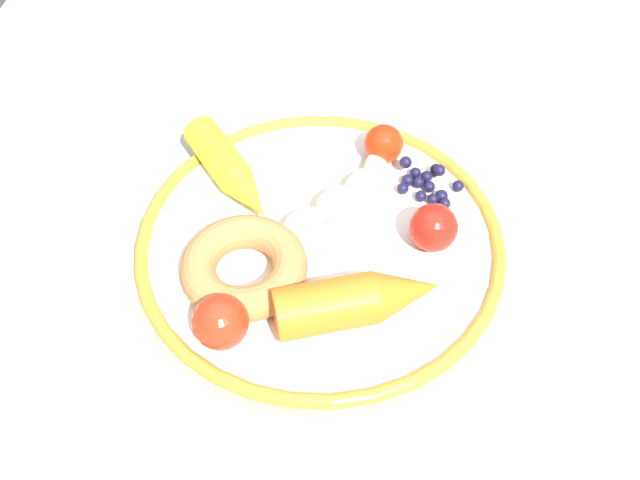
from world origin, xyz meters
The scene contains 10 objects.
dining_table centered at (0.00, 0.00, 0.67)m, with size 0.91×0.95×0.77m.
plate centered at (-0.02, -0.04, 0.78)m, with size 0.32×0.32×0.02m.
banana centered at (-0.05, -0.04, 0.79)m, with size 0.14×0.12×0.03m.
carrot_orange centered at (0.06, 0.00, 0.80)m, with size 0.08×0.14×0.04m.
carrot_yellow centered at (-0.07, -0.13, 0.80)m, with size 0.12×0.11×0.03m.
donut centered at (0.03, -0.10, 0.80)m, with size 0.10×0.10×0.03m, color #C37D43.
blueberry_pile centered at (-0.09, 0.04, 0.79)m, with size 0.05×0.06×0.02m.
tomato_near centered at (0.09, -0.11, 0.80)m, with size 0.04×0.04×0.04m, color red.
tomato_mid centered at (-0.12, 0.00, 0.80)m, with size 0.04×0.04×0.04m, color red.
tomato_far centered at (-0.02, 0.05, 0.80)m, with size 0.04×0.04×0.04m, color red.
Camera 1 is at (0.38, 0.01, 1.26)m, focal length 40.49 mm.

